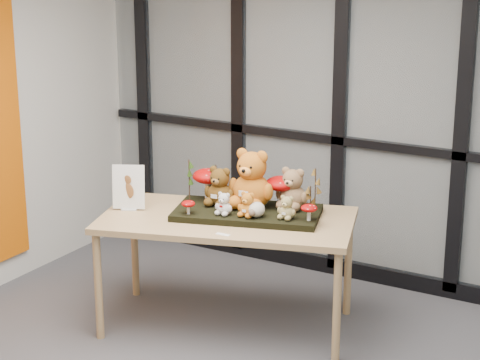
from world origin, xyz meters
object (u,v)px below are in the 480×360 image
Objects in this scene: bear_beige_small at (287,206)px; mushroom_front_left at (188,207)px; diorama_tray at (247,213)px; bear_tan_back at (293,186)px; bear_white_bow at (224,202)px; mushroom_back_right at (281,190)px; bear_small_yellow at (248,203)px; plush_cream_hedgehog at (256,209)px; mushroom_back_left at (208,183)px; sign_holder at (128,189)px; bear_brown_medium at (220,184)px; display_table at (227,227)px; mushroom_front_right at (309,212)px; bear_pooh_yellow at (252,175)px.

mushroom_front_left is at bearing -176.18° from bear_beige_small.
diorama_tray is 3.13× the size of bear_tan_back.
bear_white_bow is 0.72× the size of mushroom_back_right.
bear_small_yellow is 1.63× the size of plush_cream_hedgehog.
sign_holder reaches higher than mushroom_back_left.
bear_brown_medium is 0.35m from plush_cream_hedgehog.
bear_small_yellow is 1.09× the size of bear_white_bow.
sign_holder is (-0.66, -0.12, 0.02)m from bear_white_bow.
bear_small_yellow is at bearing 23.12° from mushroom_front_left.
bear_small_yellow reaches higher than display_table.
mushroom_front_right is at bearing -30.41° from mushroom_back_right.
mushroom_front_left is (-0.19, -0.16, 0.15)m from display_table.
bear_tan_back is 1.34× the size of mushroom_back_right.
bear_pooh_yellow is at bearing 44.65° from display_table.
bear_white_bow is 0.97× the size of bear_beige_small.
bear_beige_small is (0.51, -0.03, -0.06)m from bear_brown_medium.
mushroom_back_right is (0.16, 0.10, -0.10)m from bear_pooh_yellow.
bear_pooh_yellow reaches higher than mushroom_back_left.
bear_beige_small is 0.75× the size of mushroom_back_right.
plush_cream_hedgehog reaches higher than mushroom_front_left.
plush_cream_hedgehog is at bearing -18.06° from display_table.
display_table is at bearing 156.78° from bear_small_yellow.
bear_beige_small is at bearing -21.24° from bear_brown_medium.
display_table is at bearing -133.44° from mushroom_back_right.
bear_tan_back is 0.47m from bear_white_bow.
display_table is 10.19× the size of bear_small_yellow.
bear_brown_medium is 0.65m from mushroom_front_right.
display_table is at bearing 41.46° from mushroom_front_left.
mushroom_back_right reaches higher than bear_small_yellow.
bear_white_bow is at bearing -41.08° from mushroom_back_left.
mushroom_back_left is at bearing 135.92° from bear_brown_medium.
plush_cream_hedgehog is at bearing 22.01° from mushroom_front_left.
bear_tan_back is 3.04× the size of mushroom_front_left.
bear_brown_medium reaches higher than mushroom_back_left.
bear_beige_small reaches higher than mushroom_front_right.
sign_holder is at bearing -171.78° from bear_pooh_yellow.
bear_brown_medium is at bearing 139.88° from bear_small_yellow.
bear_small_yellow is 0.38m from mushroom_front_left.
display_table is at bearing 171.56° from bear_beige_small.
diorama_tray is at bearing -18.16° from bear_brown_medium.
bear_white_bow is 0.23m from mushroom_front_left.
bear_tan_back is at bearing 6.09° from bear_pooh_yellow.
display_table is 0.29m from bear_brown_medium.
mushroom_back_left reaches higher than display_table.
bear_small_yellow is 0.79× the size of mushroom_back_right.
bear_beige_small is at bearing -8.44° from display_table.
sign_holder reaches higher than bear_white_bow.
bear_tan_back reaches higher than mushroom_front_left.
bear_brown_medium is at bearing 73.51° from mushroom_front_left.
bear_brown_medium is 1.28× the size of mushroom_back_right.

